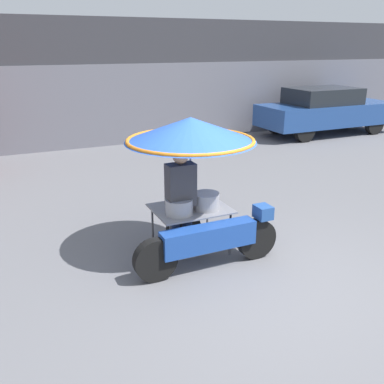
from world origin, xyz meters
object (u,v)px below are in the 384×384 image
(vendor_motorcycle_cart, at_px, (193,153))
(potted_plant, at_px, (349,113))
(parked_car, at_px, (326,110))
(vendor_person, at_px, (181,198))

(vendor_motorcycle_cart, xyz_separation_m, potted_plant, (9.08, 6.49, -0.95))
(vendor_motorcycle_cart, relative_size, potted_plant, 2.22)
(parked_car, bearing_deg, vendor_motorcycle_cart, -141.61)
(potted_plant, bearing_deg, vendor_person, -144.84)
(parked_car, distance_m, potted_plant, 1.73)
(vendor_person, relative_size, parked_car, 0.34)
(parked_car, bearing_deg, potted_plant, 19.66)
(vendor_motorcycle_cart, distance_m, vendor_person, 0.63)
(vendor_person, relative_size, potted_plant, 1.70)
(vendor_motorcycle_cart, height_order, vendor_person, vendor_motorcycle_cart)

